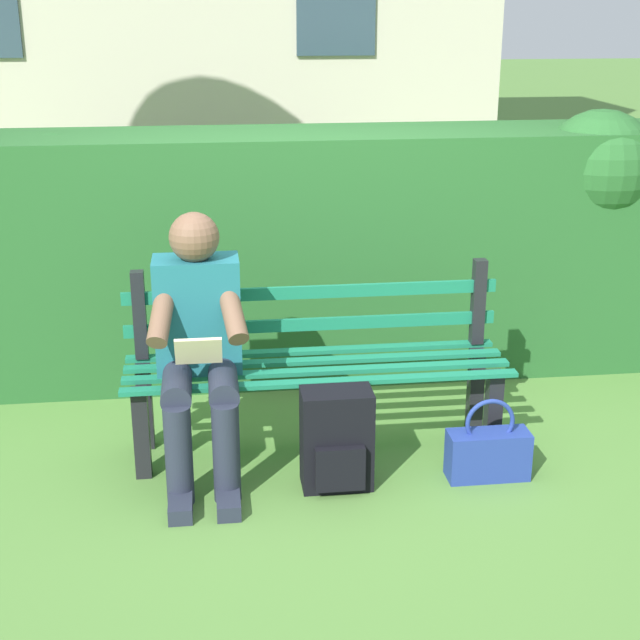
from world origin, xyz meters
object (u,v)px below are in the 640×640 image
park_bench (316,364)px  person_seated (199,341)px  backpack (337,440)px  handbag (488,452)px

park_bench → person_seated: size_ratio=1.51×
person_seated → backpack: (-0.58, 0.24, -0.40)m
backpack → handbag: bearing=179.0°
park_bench → person_seated: (0.54, 0.16, 0.20)m
person_seated → backpack: person_seated is taller
person_seated → backpack: bearing=157.9°
person_seated → handbag: (-1.27, 0.25, -0.50)m
backpack → handbag: size_ratio=1.18×
person_seated → backpack: size_ratio=2.60×
park_bench → handbag: size_ratio=4.63×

